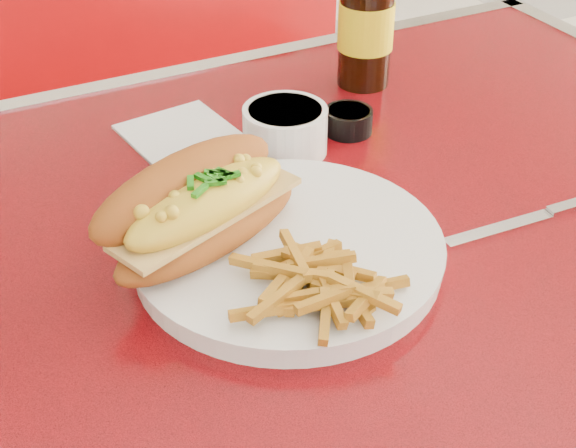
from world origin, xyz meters
name	(u,v)px	position (x,y,z in m)	size (l,w,h in m)	color
diner_table	(298,349)	(0.00, 0.00, 0.61)	(1.23, 0.83, 0.77)	red
booth_bench_far	(115,215)	(0.00, 0.81, 0.29)	(1.20, 0.51, 0.90)	#A70B0D
dinner_plate	(288,249)	(-0.03, -0.04, 0.78)	(0.30, 0.30, 0.02)	white
mac_hoagie	(200,206)	(-0.10, 0.00, 0.83)	(0.23, 0.17, 0.09)	#9A4E18
fries_pile	(316,275)	(-0.04, -0.11, 0.80)	(0.11, 0.10, 0.03)	orange
fork	(272,201)	(-0.01, 0.03, 0.79)	(0.03, 0.16, 0.00)	silver
gravy_ramekin	(285,129)	(0.06, 0.14, 0.80)	(0.11, 0.11, 0.05)	white
sauce_cup_right	(348,120)	(0.14, 0.15, 0.79)	(0.06, 0.06, 0.03)	black
beer_bottle	(367,5)	(0.23, 0.26, 0.87)	(0.09, 0.09, 0.28)	black
knife	(542,215)	(0.23, -0.09, 0.77)	(0.19, 0.02, 0.01)	silver
paper_napkin	(179,133)	(-0.04, 0.23, 0.77)	(0.12, 0.12, 0.00)	silver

